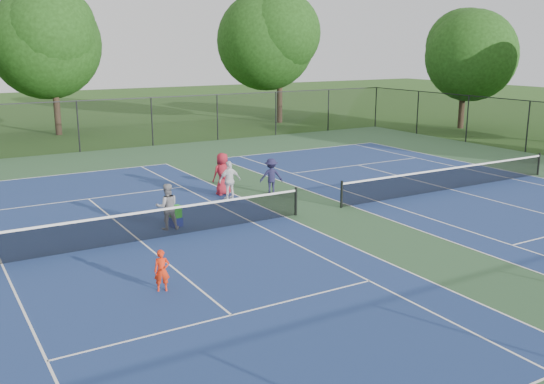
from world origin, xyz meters
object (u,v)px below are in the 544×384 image
tree_back_d (280,36)px  instructor (167,207)px  tree_side_e (466,50)px  ball_crate (176,222)px  ball_hopper (176,212)px  bystander_b (271,176)px  tree_back_b (51,38)px  bystander_c (223,174)px  child_player (162,271)px  bystander_a (230,180)px

tree_back_d → instructor: tree_back_d is taller
tree_side_e → ball_crate: bearing=-155.3°
ball_hopper → instructor: bearing=-156.6°
bystander_b → tree_side_e: bearing=-131.7°
bystander_b → ball_crate: size_ratio=4.01×
tree_back_b → bystander_c: (2.07, -21.74, -5.70)m
tree_back_b → tree_side_e: 29.56m
instructor → child_player: bearing=79.6°
tree_side_e → ball_crate: (-28.38, -13.04, -5.65)m
tree_side_e → bystander_c: size_ratio=4.97×
tree_back_b → ball_crate: (-1.38, -25.04, -6.44)m
child_player → ball_crate: child_player is taller
instructor → ball_crate: size_ratio=4.25×
bystander_c → tree_back_b: bearing=-88.5°
bystander_a → bystander_c: size_ratio=0.89×
bystander_a → ball_hopper: bystander_a is taller
tree_side_e → bystander_c: 27.22m
tree_back_b → ball_crate: 25.89m
child_player → ball_crate: bearing=84.2°
bystander_b → ball_crate: 5.87m
tree_side_e → ball_crate: size_ratio=23.66×
ball_crate → instructor: bearing=-156.6°
tree_back_b → bystander_b: size_ratio=6.67×
ball_hopper → tree_back_d: bearing=51.4°
instructor → bystander_a: 4.49m
tree_back_b → ball_hopper: bearing=-93.2°
tree_back_b → bystander_b: (3.93, -22.59, -5.84)m
tree_back_d → bystander_c: bearing=-127.1°
tree_back_d → child_player: 35.61m
tree_side_e → bystander_c: (-24.93, -9.74, -4.92)m
tree_back_b → tree_back_d: size_ratio=0.97×
tree_back_b → bystander_b: tree_back_b is taller
tree_side_e → ball_hopper: bearing=-155.3°
ball_hopper → ball_crate: bearing=0.0°
tree_back_d → ball_hopper: size_ratio=24.38×
bystander_a → bystander_c: bystander_c is taller
tree_back_b → instructor: bearing=-94.0°
bystander_c → ball_hopper: bystander_c is taller
tree_back_b → tree_back_d: bearing=-6.7°
bystander_c → ball_crate: size_ratio=4.76×
tree_side_e → instructor: tree_side_e is taller
tree_back_b → ball_crate: size_ratio=26.74×
tree_side_e → ball_crate: 31.74m
bystander_b → ball_hopper: 5.85m
instructor → ball_hopper: bearing=-144.2°
tree_back_d → bystander_a: size_ratio=6.50×
bystander_c → child_player: bearing=51.1°
tree_back_b → bystander_a: bearing=-85.1°
tree_back_b → child_player: 31.03m
bystander_c → bystander_b: bearing=151.5°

